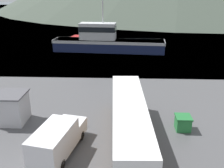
{
  "coord_description": "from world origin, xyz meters",
  "views": [
    {
      "loc": [
        -0.1,
        -9.44,
        10.94
      ],
      "look_at": [
        -1.09,
        14.32,
        2.0
      ],
      "focal_mm": 40.0,
      "sensor_mm": 36.0,
      "label": 1
    }
  ],
  "objects_px": {
    "dock_kiosk": "(12,108)",
    "delivery_van": "(58,139)",
    "tour_bus": "(129,122)",
    "storage_bin": "(183,123)",
    "fishing_boat": "(106,41)",
    "small_boat": "(74,39)"
  },
  "relations": [
    {
      "from": "delivery_van",
      "to": "fishing_boat",
      "type": "distance_m",
      "value": 32.23
    },
    {
      "from": "tour_bus",
      "to": "storage_bin",
      "type": "xyz_separation_m",
      "value": [
        4.55,
        2.23,
        -1.23
      ]
    },
    {
      "from": "tour_bus",
      "to": "storage_bin",
      "type": "relative_size",
      "value": 9.41
    },
    {
      "from": "fishing_boat",
      "to": "delivery_van",
      "type": "bearing_deg",
      "value": 2.52
    },
    {
      "from": "delivery_van",
      "to": "storage_bin",
      "type": "bearing_deg",
      "value": 33.15
    },
    {
      "from": "tour_bus",
      "to": "delivery_van",
      "type": "relative_size",
      "value": 2.1
    },
    {
      "from": "storage_bin",
      "to": "fishing_boat",
      "type": "bearing_deg",
      "value": 106.08
    },
    {
      "from": "fishing_boat",
      "to": "storage_bin",
      "type": "height_order",
      "value": "fishing_boat"
    },
    {
      "from": "storage_bin",
      "to": "dock_kiosk",
      "type": "height_order",
      "value": "dock_kiosk"
    },
    {
      "from": "tour_bus",
      "to": "dock_kiosk",
      "type": "distance_m",
      "value": 10.6
    },
    {
      "from": "dock_kiosk",
      "to": "small_boat",
      "type": "xyz_separation_m",
      "value": [
        -1.54,
        37.98,
        -0.98
      ]
    },
    {
      "from": "storage_bin",
      "to": "delivery_van",
      "type": "bearing_deg",
      "value": -158.78
    },
    {
      "from": "tour_bus",
      "to": "delivery_van",
      "type": "distance_m",
      "value": 5.26
    },
    {
      "from": "tour_bus",
      "to": "dock_kiosk",
      "type": "xyz_separation_m",
      "value": [
        -10.15,
        3.01,
        -0.51
      ]
    },
    {
      "from": "tour_bus",
      "to": "small_boat",
      "type": "relative_size",
      "value": 1.56
    },
    {
      "from": "delivery_van",
      "to": "fishing_boat",
      "type": "xyz_separation_m",
      "value": [
        1.35,
        32.2,
        0.69
      ]
    },
    {
      "from": "dock_kiosk",
      "to": "delivery_van",
      "type": "bearing_deg",
      "value": -41.12
    },
    {
      "from": "delivery_van",
      "to": "small_boat",
      "type": "distance_m",
      "value": 43.01
    },
    {
      "from": "delivery_van",
      "to": "storage_bin",
      "type": "distance_m",
      "value": 10.27
    },
    {
      "from": "tour_bus",
      "to": "fishing_boat",
      "type": "bearing_deg",
      "value": 94.66
    },
    {
      "from": "delivery_van",
      "to": "storage_bin",
      "type": "height_order",
      "value": "delivery_van"
    },
    {
      "from": "delivery_van",
      "to": "dock_kiosk",
      "type": "xyz_separation_m",
      "value": [
        -5.15,
        4.49,
        0.12
      ]
    }
  ]
}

